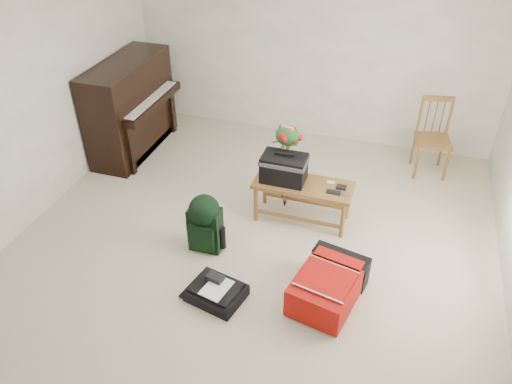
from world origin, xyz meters
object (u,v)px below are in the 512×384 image
(piano, at_px, (131,109))
(green_backpack, at_px, (205,221))
(red_suitcase, at_px, (329,282))
(flower_stand, at_px, (286,168))
(bench, at_px, (290,173))
(black_duffel, at_px, (216,292))
(dining_chair, at_px, (433,138))

(piano, distance_m, green_backpack, 2.40)
(red_suitcase, height_order, flower_stand, flower_stand)
(bench, distance_m, black_duffel, 1.54)
(piano, distance_m, black_duffel, 3.14)
(piano, height_order, black_duffel, piano)
(bench, height_order, green_backpack, bench)
(bench, bearing_deg, red_suitcase, -57.69)
(dining_chair, bearing_deg, piano, 178.93)
(bench, distance_m, red_suitcase, 1.32)
(black_duffel, xyz_separation_m, green_backpack, (-0.36, 0.63, 0.29))
(piano, xyz_separation_m, black_duffel, (2.09, -2.28, -0.52))
(green_backpack, height_order, flower_stand, flower_stand)
(bench, xyz_separation_m, dining_chair, (1.48, 1.50, -0.11))
(black_duffel, height_order, green_backpack, green_backpack)
(black_duffel, bearing_deg, dining_chair, 70.85)
(piano, xyz_separation_m, bench, (2.42, -0.87, -0.01))
(dining_chair, relative_size, black_duffel, 1.71)
(bench, distance_m, green_backpack, 1.07)
(green_backpack, xyz_separation_m, flower_stand, (0.60, 0.96, 0.17))
(dining_chair, bearing_deg, green_backpack, -143.78)
(red_suitcase, relative_size, flower_stand, 0.80)
(piano, height_order, flower_stand, piano)
(piano, relative_size, dining_chair, 1.53)
(green_backpack, bearing_deg, flower_stand, 57.08)
(red_suitcase, relative_size, black_duffel, 1.54)
(black_duffel, bearing_deg, bench, 89.62)
(black_duffel, bearing_deg, piano, 145.13)
(green_backpack, bearing_deg, piano, 135.29)
(piano, relative_size, green_backpack, 2.28)
(bench, distance_m, flower_stand, 0.21)
(bench, bearing_deg, flower_stand, 116.45)
(red_suitcase, distance_m, flower_stand, 1.50)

